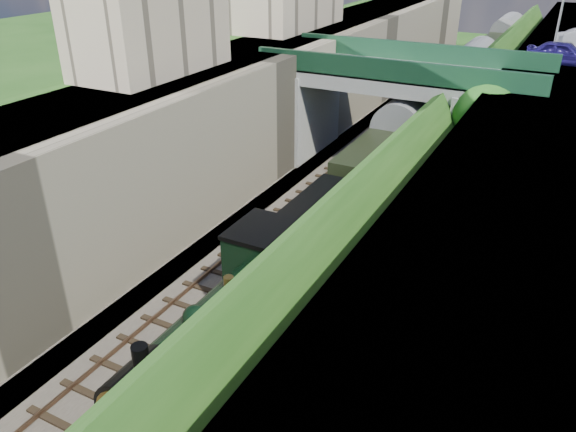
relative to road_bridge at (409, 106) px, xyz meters
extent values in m
cube|color=#473F38|center=(-0.94, -4.00, -3.98)|extent=(10.00, 90.00, 0.20)
cube|color=#756B56|center=(-6.44, -4.00, -0.58)|extent=(1.00, 90.00, 7.00)
cube|color=#262628|center=(-9.94, -4.00, -0.58)|extent=(6.00, 90.00, 7.00)
cube|color=#262628|center=(8.56, -4.00, -0.95)|extent=(8.00, 90.00, 6.25)
cube|color=#1E4714|center=(4.06, -4.00, -1.38)|extent=(4.02, 90.00, 6.36)
sphere|color=#194C14|center=(3.75, -22.05, -1.68)|extent=(2.11, 2.11, 2.11)
sphere|color=#194C14|center=(3.22, -18.41, -2.53)|extent=(1.46, 1.46, 1.46)
sphere|color=#194C14|center=(4.40, -16.10, -0.61)|extent=(2.26, 2.26, 2.26)
sphere|color=#194C14|center=(2.84, -13.57, -3.16)|extent=(1.79, 1.79, 1.79)
sphere|color=#194C14|center=(3.66, -10.30, -1.83)|extent=(1.72, 1.72, 1.72)
sphere|color=#194C14|center=(3.82, -6.35, -1.55)|extent=(1.48, 1.48, 1.48)
sphere|color=#194C14|center=(4.75, -3.71, -0.05)|extent=(1.25, 1.25, 1.25)
sphere|color=#194C14|center=(3.57, -1.82, -1.97)|extent=(2.29, 2.29, 2.29)
sphere|color=#194C14|center=(4.87, 2.39, 0.14)|extent=(2.00, 2.00, 2.00)
sphere|color=#194C14|center=(5.21, 5.71, 0.69)|extent=(1.86, 1.86, 1.86)
sphere|color=#194C14|center=(4.36, 7.95, -0.68)|extent=(1.63, 1.63, 1.63)
sphere|color=#194C14|center=(2.93, 10.77, -3.00)|extent=(2.17, 2.17, 2.17)
sphere|color=#194C14|center=(4.90, 14.36, 0.20)|extent=(1.37, 1.37, 1.37)
sphere|color=#194C14|center=(4.39, 16.37, -0.64)|extent=(1.94, 1.94, 1.94)
sphere|color=#194C14|center=(5.00, 20.67, 0.37)|extent=(2.31, 2.31, 2.31)
sphere|color=#194C14|center=(4.40, 23.82, -0.61)|extent=(2.38, 2.38, 2.38)
sphere|color=#194C14|center=(3.04, 25.29, -2.83)|extent=(1.93, 1.93, 1.93)
sphere|color=#194C14|center=(4.41, 29.05, -0.61)|extent=(1.95, 1.95, 1.95)
cube|color=black|center=(-2.94, -4.00, -3.84)|extent=(2.50, 90.00, 0.07)
cube|color=brown|center=(-3.66, -4.00, -3.75)|extent=(0.08, 90.00, 0.14)
cube|color=brown|center=(-2.23, -4.00, -3.75)|extent=(0.08, 90.00, 0.14)
cube|color=black|center=(0.26, -4.00, -3.84)|extent=(2.50, 90.00, 0.07)
cube|color=brown|center=(-0.46, -4.00, -3.75)|extent=(0.08, 90.00, 0.14)
cube|color=brown|center=(0.97, -4.00, -3.75)|extent=(0.08, 90.00, 0.14)
cube|color=gray|center=(-0.44, 0.00, 1.62)|extent=(16.00, 6.00, 0.90)
cube|color=#163E26|center=(-0.44, -2.85, 2.57)|extent=(16.00, 0.30, 1.20)
cube|color=#163E26|center=(-0.44, 2.85, 2.57)|extent=(16.00, 0.30, 1.20)
cube|color=gray|center=(-6.44, 0.00, -1.23)|extent=(1.40, 6.40, 5.70)
cube|color=gray|center=(4.26, 0.00, -1.23)|extent=(2.40, 6.40, 5.70)
cube|color=gray|center=(-10.44, -10.00, 4.92)|extent=(4.00, 8.00, 4.00)
cylinder|color=black|center=(4.86, -2.61, -1.88)|extent=(0.30, 0.30, 4.40)
sphere|color=#194C14|center=(4.86, -2.61, 0.72)|extent=(3.60, 3.60, 3.60)
sphere|color=#194C14|center=(5.36, -1.81, 0.12)|extent=(2.40, 2.40, 2.40)
cylinder|color=gray|center=(6.72, 8.81, 5.17)|extent=(0.14, 0.14, 6.00)
imported|color=navy|center=(7.47, 4.99, 2.86)|extent=(4.16, 1.97, 1.37)
cube|color=black|center=(0.26, -20.95, -3.58)|extent=(2.40, 8.40, 0.60)
cube|color=black|center=(0.26, -19.95, -3.03)|extent=(2.70, 10.00, 0.35)
cylinder|color=black|center=(0.26, -20.75, -1.73)|extent=(1.90, 5.60, 1.90)
cylinder|color=black|center=(0.26, -24.05, -1.73)|extent=(1.96, 1.80, 1.96)
cylinder|color=white|center=(0.26, -25.03, -1.73)|extent=(1.10, 0.05, 1.10)
cylinder|color=black|center=(0.26, -24.05, -0.53)|extent=(0.44, 0.44, 0.90)
sphere|color=black|center=(0.26, -21.75, -0.73)|extent=(0.76, 0.76, 0.76)
cylinder|color=#A57F33|center=(0.26, -19.95, -0.63)|extent=(0.32, 0.32, 0.50)
cube|color=black|center=(0.26, -17.15, -1.58)|extent=(2.75, 2.40, 2.80)
cube|color=black|center=(0.26, -17.15, -0.13)|extent=(2.85, 2.50, 0.15)
cube|color=black|center=(-0.99, -23.55, -3.23)|extent=(0.60, 1.40, 0.90)
cube|color=black|center=(0.26, -12.75, -3.63)|extent=(2.30, 6.00, 0.50)
cube|color=black|center=(0.26, -12.75, -3.38)|extent=(2.60, 6.00, 0.50)
cube|color=black|center=(0.26, -12.75, -2.18)|extent=(2.70, 6.00, 2.40)
cube|color=black|center=(0.26, -12.75, -0.93)|extent=(2.50, 5.60, 0.20)
cube|color=black|center=(0.26, -0.15, -3.68)|extent=(2.30, 17.00, 0.40)
cube|color=black|center=(0.26, -0.15, -3.43)|extent=(2.50, 17.00, 0.50)
cube|color=black|center=(0.26, -0.15, -1.93)|extent=(2.80, 18.00, 2.70)
cube|color=slate|center=(0.26, -0.15, -0.43)|extent=(2.90, 18.00, 0.50)
cube|color=black|center=(0.26, 18.65, -3.68)|extent=(2.30, 17.00, 0.40)
cube|color=black|center=(0.26, 18.65, -3.43)|extent=(2.50, 17.00, 0.50)
cube|color=black|center=(0.26, 18.65, -1.93)|extent=(2.80, 18.00, 2.70)
cube|color=slate|center=(0.26, 18.65, -0.43)|extent=(2.90, 18.00, 0.50)
cube|color=black|center=(0.26, 37.45, -3.68)|extent=(2.30, 17.00, 0.40)
cube|color=black|center=(0.26, 37.45, -3.43)|extent=(2.50, 17.00, 0.50)
cube|color=black|center=(0.26, 37.45, -1.93)|extent=(2.80, 18.00, 2.70)
cube|color=slate|center=(0.26, 37.45, -0.43)|extent=(2.90, 18.00, 0.50)
camera|label=1|loc=(8.72, -32.15, 9.26)|focal=35.00mm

